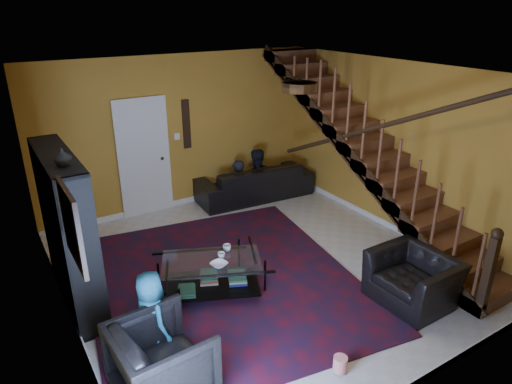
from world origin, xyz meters
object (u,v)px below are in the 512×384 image
Objects in this scene: armchair_right at (413,279)px; coffee_table at (212,275)px; bookshelf at (69,234)px; armchair_left at (162,361)px; sofa at (254,181)px.

armchair_right is 0.68× the size of coffee_table.
bookshelf is at bearing -123.24° from armchair_right.
bookshelf reaches higher than coffee_table.
armchair_left is 0.60× the size of coffee_table.
bookshelf is 1.86m from coffee_table.
sofa reaches higher than armchair_right.
bookshelf reaches higher than sofa.
sofa is at bearing -45.81° from armchair_left.
armchair_left is at bearing -80.25° from bookshelf.
bookshelf is 0.87× the size of sofa.
armchair_right is (-0.09, -4.02, -0.01)m from sofa.
coffee_table is at bearing -27.64° from bookshelf.
armchair_left is (0.35, -2.07, -0.56)m from bookshelf.
coffee_table is (-2.20, -2.50, -0.05)m from sofa.
armchair_left is at bearing -95.18° from armchair_right.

